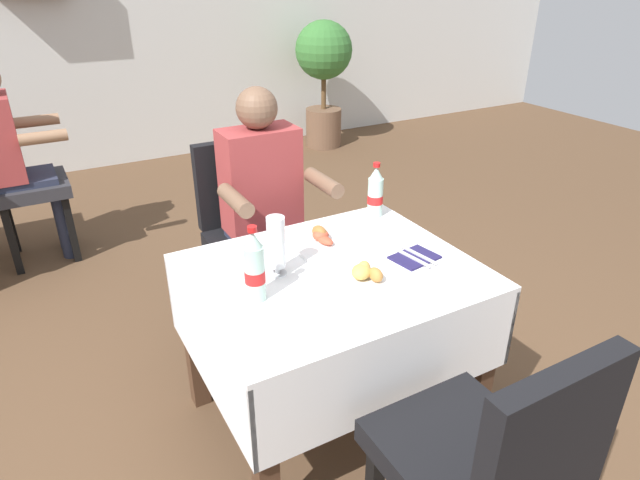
# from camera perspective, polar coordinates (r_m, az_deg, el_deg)

# --- Properties ---
(ground_plane) EXTENTS (11.00, 11.00, 0.00)m
(ground_plane) POSITION_cam_1_polar(r_m,az_deg,el_deg) (2.37, 0.99, -20.28)
(ground_plane) COLOR brown
(back_wall) EXTENTS (11.00, 0.12, 2.84)m
(back_wall) POSITION_cam_1_polar(r_m,az_deg,el_deg) (5.53, -22.24, 21.69)
(back_wall) COLOR silver
(back_wall) RESTS_ON ground
(main_dining_table) EXTENTS (1.04, 0.85, 0.73)m
(main_dining_table) POSITION_cam_1_polar(r_m,az_deg,el_deg) (2.12, 1.33, -7.21)
(main_dining_table) COLOR white
(main_dining_table) RESTS_ON ground
(chair_far_diner_seat) EXTENTS (0.44, 0.50, 0.97)m
(chair_far_diner_seat) POSITION_cam_1_polar(r_m,az_deg,el_deg) (2.76, -7.29, 1.20)
(chair_far_diner_seat) COLOR black
(chair_far_diner_seat) RESTS_ON ground
(chair_near_camera_side) EXTENTS (0.44, 0.50, 0.97)m
(chair_near_camera_side) POSITION_cam_1_polar(r_m,az_deg,el_deg) (1.64, 17.03, -20.98)
(chair_near_camera_side) COLOR black
(chair_near_camera_side) RESTS_ON ground
(seated_diner_far) EXTENTS (0.50, 0.46, 1.26)m
(seated_diner_far) POSITION_cam_1_polar(r_m,az_deg,el_deg) (2.62, -5.62, 3.61)
(seated_diner_far) COLOR #282D42
(seated_diner_far) RESTS_ON ground
(plate_near_camera) EXTENTS (0.25, 0.25, 0.07)m
(plate_near_camera) POSITION_cam_1_polar(r_m,az_deg,el_deg) (1.95, 5.25, -3.88)
(plate_near_camera) COLOR white
(plate_near_camera) RESTS_ON main_dining_table
(plate_far_diner) EXTENTS (0.25, 0.25, 0.07)m
(plate_far_diner) POSITION_cam_1_polar(r_m,az_deg,el_deg) (2.21, 0.04, 0.16)
(plate_far_diner) COLOR white
(plate_far_diner) RESTS_ON main_dining_table
(beer_glass_left) EXTENTS (0.07, 0.07, 0.23)m
(beer_glass_left) POSITION_cam_1_polar(r_m,az_deg,el_deg) (1.95, -4.58, -0.69)
(beer_glass_left) COLOR white
(beer_glass_left) RESTS_ON main_dining_table
(cola_bottle_primary) EXTENTS (0.07, 0.07, 0.27)m
(cola_bottle_primary) POSITION_cam_1_polar(r_m,az_deg,el_deg) (1.81, -6.86, -2.94)
(cola_bottle_primary) COLOR silver
(cola_bottle_primary) RESTS_ON main_dining_table
(cola_bottle_secondary) EXTENTS (0.07, 0.07, 0.25)m
(cola_bottle_secondary) POSITION_cam_1_polar(r_m,az_deg,el_deg) (2.44, 5.80, 4.89)
(cola_bottle_secondary) COLOR silver
(cola_bottle_secondary) RESTS_ON main_dining_table
(napkin_cutlery_set) EXTENTS (0.19, 0.20, 0.01)m
(napkin_cutlery_set) POSITION_cam_1_polar(r_m,az_deg,el_deg) (2.13, 9.86, -1.78)
(napkin_cutlery_set) COLOR #231E4C
(napkin_cutlery_set) RESTS_ON main_dining_table
(background_chair_right) EXTENTS (0.50, 0.44, 0.97)m
(background_chair_right) POSITION_cam_1_polar(r_m,az_deg,el_deg) (3.88, -29.53, 5.50)
(background_chair_right) COLOR #2D2D33
(background_chair_right) RESTS_ON ground
(background_patron) EXTENTS (0.46, 0.50, 1.26)m
(background_patron) POSITION_cam_1_polar(r_m,az_deg,el_deg) (3.83, -29.33, 7.83)
(background_patron) COLOR #282D42
(background_patron) RESTS_ON ground
(potted_plant_corner) EXTENTS (0.57, 0.57, 1.27)m
(potted_plant_corner) POSITION_cam_1_polar(r_m,az_deg,el_deg) (5.79, 0.39, 17.48)
(potted_plant_corner) COLOR brown
(potted_plant_corner) RESTS_ON ground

